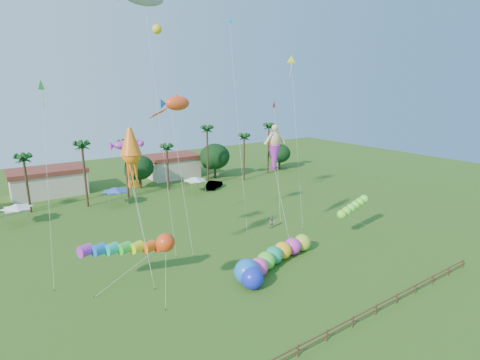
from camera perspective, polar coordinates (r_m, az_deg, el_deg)
ground at (r=37.11m, az=9.19°, el=-16.82°), size 160.00×160.00×0.00m
tree_line at (r=73.03m, az=-12.95°, el=2.15°), size 69.46×8.91×11.00m
buildings_row at (r=77.06m, az=-19.13°, el=0.60°), size 35.00×7.00×4.00m
tent_row at (r=63.33m, az=-18.31°, el=-1.45°), size 31.00×4.00×0.60m
fence at (r=33.45m, az=16.77°, el=-19.83°), size 36.12×0.12×1.00m
car_b at (r=71.57m, az=-3.97°, el=-0.67°), size 4.65×3.84×1.49m
spectator_b at (r=51.79m, az=4.88°, el=-6.44°), size 1.00×0.92×1.65m
caterpillar_inflatable at (r=41.18m, az=4.93°, el=-11.70°), size 12.43×5.08×2.55m
blue_ball at (r=37.08m, az=1.88°, el=-14.70°), size 2.20×2.20×2.20m
rainbow_tube at (r=38.15m, az=-14.80°, el=-10.37°), size 8.84×2.50×4.01m
green_worm at (r=49.01m, az=15.24°, el=-5.08°), size 9.87×1.69×3.98m
orange_ball_kite at (r=34.01m, az=-11.28°, el=-9.33°), size 2.03×2.55×6.43m
merman_kite at (r=45.17m, az=5.27°, el=4.40°), size 2.58×5.13×14.09m
fish_kite at (r=45.15m, az=-9.51°, el=11.45°), size 4.73×6.73×17.96m
squid_kite at (r=36.60m, az=-16.23°, el=3.59°), size 2.13×4.15×15.39m
lobster_kite at (r=40.07m, az=-17.27°, el=5.10°), size 3.64×5.86×13.79m
delta_kite_red at (r=54.45m, az=5.25°, el=11.09°), size 2.24×4.29×17.01m
delta_kite_yellow at (r=51.66m, az=7.83°, el=17.20°), size 1.22×4.44×22.87m
delta_kite_green at (r=41.57m, az=-28.00°, el=12.09°), size 2.26×5.50×19.59m
delta_kite_blue at (r=51.18m, az=-1.55°, el=22.12°), size 1.19×5.30×27.53m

